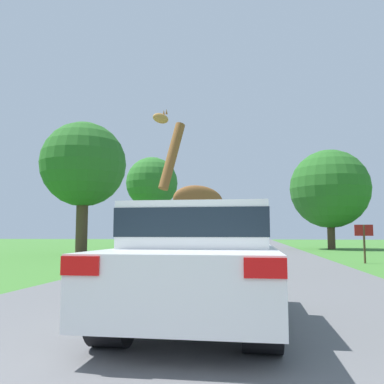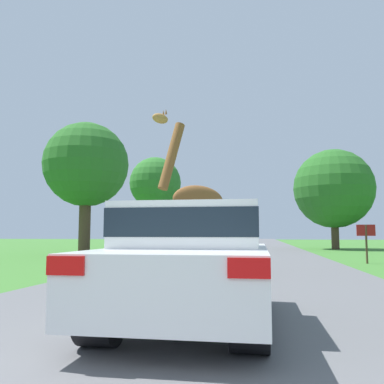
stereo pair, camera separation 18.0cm
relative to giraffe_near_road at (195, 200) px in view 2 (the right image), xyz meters
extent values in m
cube|color=#5B5B5E|center=(1.04, 18.28, -2.23)|extent=(8.14, 120.00, 0.00)
cylinder|color=#B77F3D|center=(-0.17, -0.59, -1.25)|extent=(0.17, 0.17, 1.95)
cylinder|color=#2D2319|center=(-0.17, -0.59, -2.18)|extent=(0.22, 0.22, 0.10)
cylinder|color=#B77F3D|center=(-0.54, -0.30, -1.25)|extent=(0.17, 0.17, 1.95)
cylinder|color=#2D2319|center=(-0.54, -0.30, -2.18)|extent=(0.22, 0.22, 0.10)
cylinder|color=#B77F3D|center=(0.76, 0.56, -1.25)|extent=(0.17, 0.17, 1.95)
cylinder|color=#2D2319|center=(0.76, 0.56, -2.18)|extent=(0.22, 0.22, 0.10)
cylinder|color=#B77F3D|center=(0.39, 0.86, -1.25)|extent=(0.17, 0.17, 1.95)
cylinder|color=#2D2319|center=(0.39, 0.86, -2.18)|extent=(0.22, 0.22, 0.10)
ellipsoid|color=brown|center=(0.11, 0.13, -0.01)|extent=(1.77, 2.01, 0.96)
cylinder|color=brown|center=(-0.60, -0.75, 1.28)|extent=(0.83, 0.93, 2.15)
ellipsoid|color=#B77F3D|center=(-0.88, -1.10, 2.36)|extent=(0.54, 0.59, 0.30)
cylinder|color=#B77F3D|center=(0.74, 0.92, -0.55)|extent=(0.06, 0.06, 1.07)
cone|color=brown|center=(-0.72, -1.01, 2.59)|extent=(0.07, 0.07, 0.16)
cone|color=brown|center=(-0.83, -0.92, 2.59)|extent=(0.07, 0.07, 0.16)
cube|color=silver|center=(1.10, -7.28, -1.59)|extent=(1.93, 3.92, 0.69)
cube|color=silver|center=(1.10, -7.28, -0.96)|extent=(1.74, 1.76, 0.56)
cube|color=#19232D|center=(1.10, -7.28, -0.94)|extent=(1.76, 1.78, 0.33)
cube|color=red|center=(0.31, -9.25, -1.34)|extent=(0.35, 0.03, 0.17)
cube|color=red|center=(1.89, -9.25, -1.34)|extent=(0.35, 0.03, 0.17)
cylinder|color=black|center=(0.33, -6.11, -1.88)|extent=(0.39, 0.69, 0.69)
cylinder|color=black|center=(1.87, -6.11, -1.88)|extent=(0.39, 0.69, 0.69)
cylinder|color=black|center=(0.33, -8.46, -1.88)|extent=(0.39, 0.69, 0.69)
cylinder|color=black|center=(1.87, -8.46, -1.88)|extent=(0.39, 0.69, 0.69)
cube|color=silver|center=(-2.02, 11.07, -1.66)|extent=(1.90, 4.32, 0.57)
cube|color=silver|center=(-2.02, 11.07, -1.11)|extent=(1.71, 1.94, 0.53)
cube|color=#19232D|center=(-2.02, 11.07, -1.08)|extent=(1.73, 1.96, 0.32)
cube|color=red|center=(-2.80, 8.90, -1.46)|extent=(0.34, 0.03, 0.14)
cube|color=red|center=(-1.24, 8.90, -1.46)|extent=(0.34, 0.03, 0.14)
cylinder|color=black|center=(-2.78, 12.36, -1.90)|extent=(0.38, 0.66, 0.66)
cylinder|color=black|center=(-1.26, 12.36, -1.90)|extent=(0.38, 0.66, 0.66)
cylinder|color=black|center=(-2.78, 9.77, -1.90)|extent=(0.38, 0.66, 0.66)
cylinder|color=black|center=(-1.26, 9.77, -1.90)|extent=(0.38, 0.66, 0.66)
cube|color=navy|center=(-1.27, 16.74, -1.66)|extent=(1.80, 4.29, 0.57)
cube|color=navy|center=(-1.27, 16.74, -1.13)|extent=(1.62, 1.93, 0.49)
cube|color=#19232D|center=(-1.27, 16.74, -1.10)|extent=(1.64, 1.95, 0.29)
cube|color=red|center=(-2.01, 14.58, -1.45)|extent=(0.32, 0.03, 0.14)
cube|color=red|center=(-0.54, 14.58, -1.45)|extent=(0.32, 0.03, 0.14)
cylinder|color=black|center=(-1.99, 18.03, -1.89)|extent=(0.36, 0.68, 0.68)
cylinder|color=black|center=(-0.55, 18.03, -1.89)|extent=(0.36, 0.68, 0.68)
cylinder|color=black|center=(-1.99, 15.45, -1.89)|extent=(0.36, 0.68, 0.68)
cylinder|color=black|center=(-0.55, 15.45, -1.89)|extent=(0.36, 0.68, 0.68)
cylinder|color=#4C3828|center=(7.55, 18.93, -0.41)|extent=(0.56, 0.56, 3.63)
sphere|color=#286623|center=(7.55, 18.93, 2.29)|extent=(5.89, 5.89, 5.89)
cylinder|color=#4C3828|center=(-6.03, 18.22, 0.03)|extent=(0.41, 0.41, 4.53)
sphere|color=#2D7028|center=(-6.03, 18.22, 2.90)|extent=(4.05, 4.05, 4.05)
cylinder|color=#4C3828|center=(-7.53, 8.61, -0.07)|extent=(0.64, 0.64, 4.31)
sphere|color=#286623|center=(-7.53, 8.61, 2.79)|extent=(4.72, 4.72, 4.72)
cylinder|color=#4C3823|center=(6.11, 4.24, -1.47)|extent=(0.08, 0.08, 1.51)
cube|color=maroon|center=(6.11, 4.24, -0.94)|extent=(0.70, 0.04, 0.44)
camera|label=1|loc=(1.80, -12.64, -1.06)|focal=38.00mm
camera|label=2|loc=(1.98, -12.61, -1.06)|focal=38.00mm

